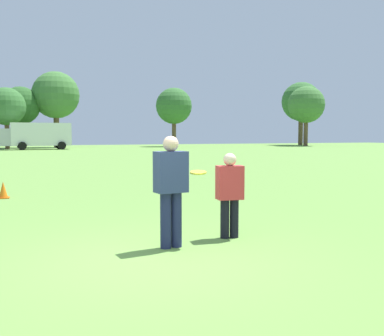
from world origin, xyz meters
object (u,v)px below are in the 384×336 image
Objects in this scene: box_truck at (36,135)px; player_thrower at (171,185)px; traffic_cone at (3,190)px; player_defender at (230,191)px; frisbee at (198,172)px.

player_thrower is at bearing -89.51° from box_truck.
player_thrower reaches higher than traffic_cone.
player_thrower is at bearing -167.50° from player_defender.
player_defender is at bearing -88.14° from box_truck.
box_truck is at bearing 86.92° from traffic_cone.
player_thrower is at bearing -68.67° from traffic_cone.
player_thrower is 6.56× the size of frisbee.
player_defender is at bearing 12.50° from player_thrower.
box_truck reaches higher than frisbee.
frisbee is (0.48, 0.02, 0.19)m from player_thrower.
traffic_cone is at bearing 114.76° from frisbee.
frisbee is at bearing 2.79° from player_thrower.
traffic_cone is (-3.17, 6.87, -0.96)m from frisbee.
player_defender is 3.10× the size of traffic_cone.
player_thrower is 7.44m from traffic_cone.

